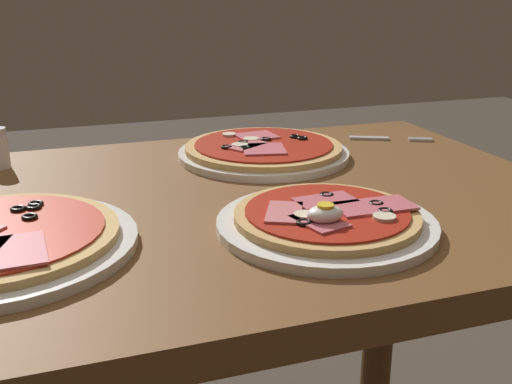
# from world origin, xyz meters

# --- Properties ---
(dining_table) EXTENTS (1.17, 0.71, 0.76)m
(dining_table) POSITION_xyz_m (0.00, 0.00, 0.63)
(dining_table) COLOR brown
(dining_table) RESTS_ON ground
(pizza_foreground) EXTENTS (0.27, 0.27, 0.05)m
(pizza_foreground) POSITION_xyz_m (0.16, -0.16, 0.78)
(pizza_foreground) COLOR white
(pizza_foreground) RESTS_ON dining_table
(pizza_across_right) EXTENTS (0.30, 0.30, 0.03)m
(pizza_across_right) POSITION_xyz_m (0.20, 0.18, 0.78)
(pizza_across_right) COLOR white
(pizza_across_right) RESTS_ON dining_table
(fork) EXTENTS (0.15, 0.08, 0.00)m
(fork) POSITION_xyz_m (0.46, 0.22, 0.77)
(fork) COLOR silver
(fork) RESTS_ON dining_table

